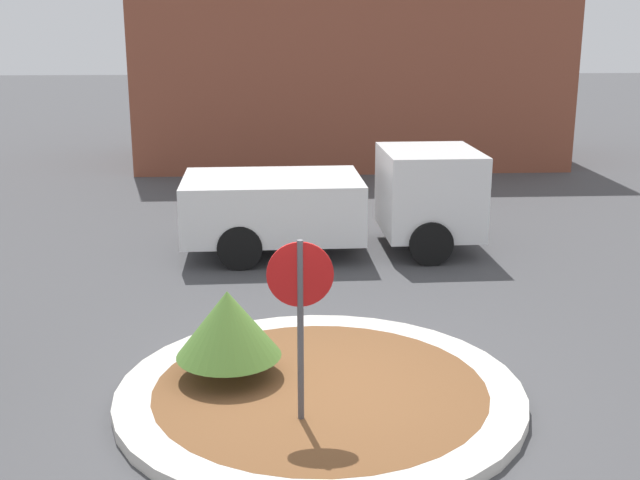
{
  "coord_description": "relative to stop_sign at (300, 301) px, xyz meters",
  "views": [
    {
      "loc": [
        -0.51,
        -8.76,
        4.39
      ],
      "look_at": [
        0.16,
        2.82,
        1.21
      ],
      "focal_mm": 45.0,
      "sensor_mm": 36.0,
      "label": 1
    }
  ],
  "objects": [
    {
      "name": "stop_sign",
      "position": [
        0.0,
        0.0,
        0.0
      ],
      "size": [
        0.71,
        0.07,
        2.19
      ],
      "color": "#4C4C51",
      "rests_on": "ground_plane"
    },
    {
      "name": "utility_truck",
      "position": [
        0.99,
        7.16,
        -0.51
      ],
      "size": [
        5.72,
        2.49,
        1.98
      ],
      "rotation": [
        0.0,
        0.0,
        0.02
      ],
      "color": "white",
      "rests_on": "ground_plane"
    },
    {
      "name": "traffic_island",
      "position": [
        0.26,
        0.75,
        -1.44
      ],
      "size": [
        4.88,
        4.88,
        0.15
      ],
      "color": "beige",
      "rests_on": "ground_plane"
    },
    {
      "name": "ground_plane",
      "position": [
        0.26,
        0.75,
        -1.52
      ],
      "size": [
        120.0,
        120.0,
        0.0
      ],
      "primitive_type": "plane",
      "color": "#474749"
    },
    {
      "name": "island_shrub",
      "position": [
        -0.84,
        1.14,
        -0.68
      ],
      "size": [
        1.29,
        1.29,
        1.1
      ],
      "color": "brown",
      "rests_on": "traffic_island"
    },
    {
      "name": "storefront_building",
      "position": [
        2.15,
        18.14,
        1.69
      ],
      "size": [
        12.94,
        6.07,
        6.41
      ],
      "color": "brown",
      "rests_on": "ground_plane"
    }
  ]
}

